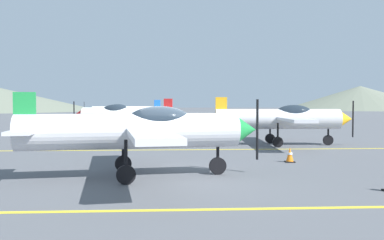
% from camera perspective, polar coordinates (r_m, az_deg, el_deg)
% --- Properties ---
extents(ground_plane, '(400.00, 400.00, 0.00)m').
position_cam_1_polar(ground_plane, '(13.35, -2.27, -7.64)').
color(ground_plane, '#54565B').
extents(apron_line_near, '(80.00, 0.16, 0.01)m').
position_cam_1_polar(apron_line_near, '(9.14, -1.78, -12.29)').
color(apron_line_near, yellow).
rests_on(apron_line_near, ground_plane).
extents(apron_line_far, '(80.00, 0.16, 0.01)m').
position_cam_1_polar(apron_line_far, '(20.50, -2.62, -4.13)').
color(apron_line_far, yellow).
rests_on(apron_line_far, ground_plane).
extents(airplane_near, '(7.70, 8.83, 2.64)m').
position_cam_1_polar(airplane_near, '(12.94, -7.14, -1.34)').
color(airplane_near, silver).
rests_on(airplane_near, ground_plane).
extents(airplane_mid, '(7.65, 8.81, 2.64)m').
position_cam_1_polar(airplane_mid, '(23.17, 12.41, 0.24)').
color(airplane_mid, silver).
rests_on(airplane_mid, ground_plane).
extents(airplane_far, '(7.72, 8.80, 2.64)m').
position_cam_1_polar(airplane_far, '(30.92, -9.46, 0.78)').
color(airplane_far, white).
rests_on(airplane_far, ground_plane).
extents(airplane_back, '(7.71, 8.82, 2.64)m').
position_cam_1_polar(airplane_back, '(41.90, -9.38, 1.18)').
color(airplane_back, white).
rests_on(airplane_back, ground_plane).
extents(traffic_cone_side, '(0.36, 0.36, 0.59)m').
position_cam_1_polar(traffic_cone_side, '(16.65, 13.33, -4.71)').
color(traffic_cone_side, black).
rests_on(traffic_cone_side, ground_plane).
extents(hill_centerleft, '(52.15, 52.15, 8.15)m').
position_cam_1_polar(hill_centerleft, '(151.95, 22.14, 2.84)').
color(hill_centerleft, slate).
rests_on(hill_centerleft, ground_plane).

